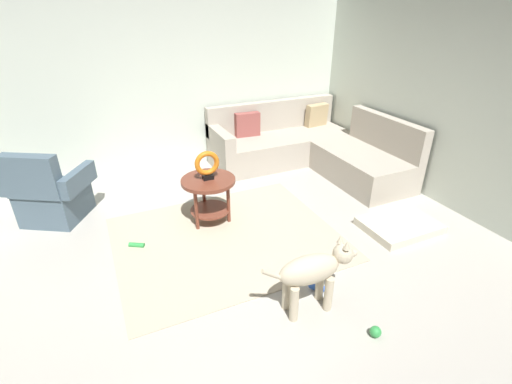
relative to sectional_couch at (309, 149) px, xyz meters
The scene contains 13 objects.
ground_plane 2.85m from the sectional_couch, 134.48° to the right, with size 6.00×6.00×0.10m, color #B7B2A8.
wall_back 2.43m from the sectional_couch, 155.18° to the left, with size 6.00×0.12×2.70m, color silver.
wall_right 2.47m from the sectional_couch, 64.73° to the right, with size 0.12×6.00×2.70m, color silver.
area_rug 2.28m from the sectional_couch, 144.24° to the right, with size 2.30×1.90×0.01m, color #BCAD93.
sectional_couch is the anchor object (origin of this frame).
armchair 3.50m from the sectional_couch, behind, with size 0.99×0.92×0.88m.
side_table 2.09m from the sectional_couch, 154.34° to the right, with size 0.60×0.60×0.54m.
torus_sculpture 2.12m from the sectional_couch, 154.34° to the right, with size 0.28×0.08×0.33m.
dog_bed_mat 1.96m from the sectional_couch, 90.16° to the right, with size 0.80×0.60×0.09m, color beige.
dog 2.98m from the sectional_couch, 121.28° to the right, with size 0.85×0.25×0.63m.
dog_toy_ball 3.28m from the sectional_couch, 112.82° to the right, with size 0.09×0.09×0.09m, color green.
dog_toy_rope 2.95m from the sectional_couch, 158.64° to the right, with size 0.05×0.05×0.16m, color green.
dog_toy_bone 2.79m from the sectional_couch, 119.87° to the right, with size 0.18×0.06×0.06m, color blue.
Camera 1 is at (-0.94, -2.42, 2.27)m, focal length 25.84 mm.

